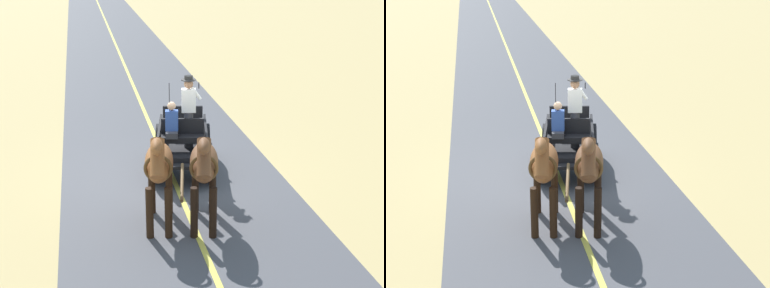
% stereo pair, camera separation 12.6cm
% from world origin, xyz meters
% --- Properties ---
extents(ground_plane, '(200.00, 200.00, 0.00)m').
position_xyz_m(ground_plane, '(0.00, 0.00, 0.00)').
color(ground_plane, tan).
extents(road_surface, '(5.34, 160.00, 0.01)m').
position_xyz_m(road_surface, '(0.00, 0.00, 0.00)').
color(road_surface, '#4C4C51').
rests_on(road_surface, ground).
extents(road_centre_stripe, '(0.12, 160.00, 0.00)m').
position_xyz_m(road_centre_stripe, '(0.00, 0.00, 0.01)').
color(road_centre_stripe, '#DBCC4C').
rests_on(road_centre_stripe, road_surface).
extents(horse_drawn_carriage, '(1.84, 4.51, 2.50)m').
position_xyz_m(horse_drawn_carriage, '(-0.33, -0.18, 0.82)').
color(horse_drawn_carriage, black).
rests_on(horse_drawn_carriage, ground).
extents(horse_near_side, '(0.89, 2.15, 2.21)m').
position_xyz_m(horse_near_side, '(-0.19, 2.87, 1.32)').
color(horse_near_side, brown).
rests_on(horse_near_side, ground).
extents(horse_off_side, '(0.81, 2.15, 2.21)m').
position_xyz_m(horse_off_side, '(0.67, 2.71, 1.32)').
color(horse_off_side, brown).
rests_on(horse_off_side, ground).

